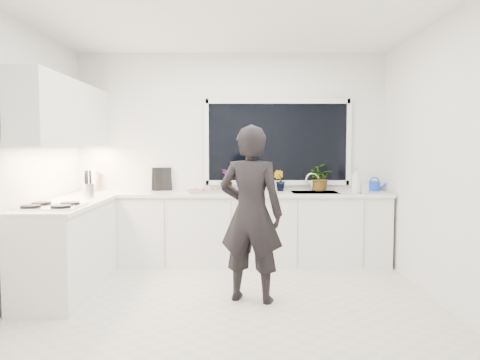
{
  "coord_description": "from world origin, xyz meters",
  "views": [
    {
      "loc": [
        0.1,
        -4.4,
        1.5
      ],
      "look_at": [
        0.11,
        0.4,
        1.15
      ],
      "focal_mm": 35.0,
      "sensor_mm": 36.0,
      "label": 1
    }
  ],
  "objects": [
    {
      "name": "floor",
      "position": [
        0.0,
        0.0,
        -0.01
      ],
      "size": [
        4.0,
        3.5,
        0.02
      ],
      "primitive_type": "cube",
      "color": "beige",
      "rests_on": "ground"
    },
    {
      "name": "wall_back",
      "position": [
        0.0,
        1.76,
        1.35
      ],
      "size": [
        4.0,
        0.02,
        2.7
      ],
      "primitive_type": "cube",
      "color": "white",
      "rests_on": "ground"
    },
    {
      "name": "wall_left",
      "position": [
        -2.01,
        0.0,
        1.35
      ],
      "size": [
        0.02,
        3.5,
        2.7
      ],
      "primitive_type": "cube",
      "color": "white",
      "rests_on": "ground"
    },
    {
      "name": "wall_right",
      "position": [
        2.01,
        0.0,
        1.35
      ],
      "size": [
        0.02,
        3.5,
        2.7
      ],
      "primitive_type": "cube",
      "color": "white",
      "rests_on": "ground"
    },
    {
      "name": "ceiling",
      "position": [
        0.0,
        0.0,
        2.71
      ],
      "size": [
        4.0,
        3.5,
        0.02
      ],
      "primitive_type": "cube",
      "color": "white",
      "rests_on": "wall_back"
    },
    {
      "name": "window",
      "position": [
        0.6,
        1.73,
        1.55
      ],
      "size": [
        1.8,
        0.02,
        1.0
      ],
      "primitive_type": "cube",
      "color": "black",
      "rests_on": "wall_back"
    },
    {
      "name": "base_cabinets_back",
      "position": [
        0.0,
        1.45,
        0.44
      ],
      "size": [
        3.92,
        0.58,
        0.88
      ],
      "primitive_type": "cube",
      "color": "white",
      "rests_on": "floor"
    },
    {
      "name": "base_cabinets_left",
      "position": [
        -1.67,
        0.35,
        0.44
      ],
      "size": [
        0.58,
        1.6,
        0.88
      ],
      "primitive_type": "cube",
      "color": "white",
      "rests_on": "floor"
    },
    {
      "name": "countertop_back",
      "position": [
        0.0,
        1.44,
        0.9
      ],
      "size": [
        3.94,
        0.62,
        0.04
      ],
      "primitive_type": "cube",
      "color": "silver",
      "rests_on": "base_cabinets_back"
    },
    {
      "name": "countertop_left",
      "position": [
        -1.67,
        0.35,
        0.9
      ],
      "size": [
        0.62,
        1.6,
        0.04
      ],
      "primitive_type": "cube",
      "color": "silver",
      "rests_on": "base_cabinets_left"
    },
    {
      "name": "upper_cabinets",
      "position": [
        -1.79,
        0.7,
        1.85
      ],
      "size": [
        0.34,
        2.1,
        0.7
      ],
      "primitive_type": "cube",
      "color": "white",
      "rests_on": "wall_left"
    },
    {
      "name": "sink",
      "position": [
        1.05,
        1.45,
        0.87
      ],
      "size": [
        0.58,
        0.42,
        0.14
      ],
      "primitive_type": "cube",
      "color": "silver",
      "rests_on": "countertop_back"
    },
    {
      "name": "faucet",
      "position": [
        1.05,
        1.65,
        1.03
      ],
      "size": [
        0.03,
        0.03,
        0.22
      ],
      "primitive_type": "cylinder",
      "color": "silver",
      "rests_on": "countertop_back"
    },
    {
      "name": "stovetop",
      "position": [
        -1.69,
        -0.0,
        0.94
      ],
      "size": [
        0.56,
        0.48,
        0.03
      ],
      "primitive_type": "cube",
      "color": "black",
      "rests_on": "countertop_left"
    },
    {
      "name": "person",
      "position": [
        0.21,
        0.05,
        0.85
      ],
      "size": [
        0.71,
        0.56,
        1.7
      ],
      "primitive_type": "imported",
      "rotation": [
        0.0,
        0.0,
        2.87
      ],
      "color": "black",
      "rests_on": "floor"
    },
    {
      "name": "pizza_tray",
      "position": [
        -0.34,
        1.42,
        0.94
      ],
      "size": [
        0.49,
        0.41,
        0.03
      ],
      "primitive_type": "cube",
      "rotation": [
        0.0,
        0.0,
        0.28
      ],
      "color": "#B2B1B6",
      "rests_on": "countertop_back"
    },
    {
      "name": "pizza",
      "position": [
        -0.34,
        1.42,
        0.95
      ],
      "size": [
        0.44,
        0.37,
        0.01
      ],
      "primitive_type": "cube",
      "rotation": [
        0.0,
        0.0,
        0.28
      ],
      "color": "red",
      "rests_on": "pizza_tray"
    },
    {
      "name": "watering_can",
      "position": [
        1.85,
        1.61,
        0.98
      ],
      "size": [
        0.15,
        0.15,
        0.13
      ],
      "primitive_type": "cylinder",
      "rotation": [
        0.0,
        0.0,
        -0.06
      ],
      "color": "blue",
      "rests_on": "countertop_back"
    },
    {
      "name": "paper_towel_roll",
      "position": [
        -1.78,
        1.55,
        1.05
      ],
      "size": [
        0.12,
        0.12,
        0.26
      ],
      "primitive_type": "cylinder",
      "rotation": [
        0.0,
        0.0,
        0.1
      ],
      "color": "white",
      "rests_on": "countertop_back"
    },
    {
      "name": "knife_block",
      "position": [
        -1.75,
        1.59,
        1.03
      ],
      "size": [
        0.16,
        0.14,
        0.22
      ],
      "primitive_type": "cube",
      "rotation": [
        0.0,
        0.0,
        -0.33
      ],
      "color": "#9A7B48",
      "rests_on": "countertop_back"
    },
    {
      "name": "utensil_crock",
      "position": [
        -1.59,
        0.8,
        1.0
      ],
      "size": [
        0.16,
        0.16,
        0.16
      ],
      "primitive_type": "cylinder",
      "rotation": [
        0.0,
        0.0,
        -0.25
      ],
      "color": "silver",
      "rests_on": "countertop_left"
    },
    {
      "name": "picture_frame_large",
      "position": [
        -0.9,
        1.69,
        1.06
      ],
      "size": [
        0.21,
        0.11,
        0.28
      ],
      "primitive_type": "cube",
      "rotation": [
        0.0,
        0.0,
        0.41
      ],
      "color": "black",
      "rests_on": "countertop_back"
    },
    {
      "name": "picture_frame_small",
      "position": [
        -0.92,
        1.69,
        1.07
      ],
      "size": [
        0.25,
        0.03,
        0.3
      ],
      "primitive_type": "cube",
      "rotation": [
        0.0,
        0.0,
        0.03
      ],
      "color": "black",
      "rests_on": "countertop_back"
    },
    {
      "name": "herb_plants",
      "position": [
        0.78,
        1.61,
        1.08
      ],
      "size": [
        1.51,
        0.4,
        0.34
      ],
      "color": "#26662D",
      "rests_on": "countertop_back"
    },
    {
      "name": "soap_bottles",
      "position": [
        1.55,
        1.3,
        1.06
      ],
      "size": [
        0.23,
        0.17,
        0.32
      ],
      "color": "#D8BF66",
      "rests_on": "countertop_back"
    }
  ]
}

